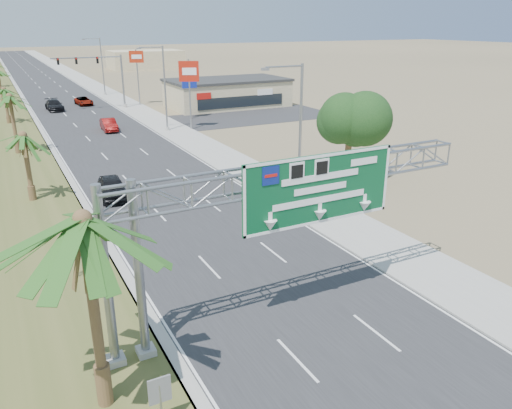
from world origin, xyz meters
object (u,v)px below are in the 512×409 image
Objects in this scene: store_building at (227,94)px; car_left_lane at (112,188)px; palm_near at (83,221)px; pole_sign_blue at (189,79)px; signal_mast at (109,77)px; car_mid_lane at (109,125)px; pole_sign_red_near at (189,75)px; pole_sign_red_far at (137,61)px; car_far at (54,105)px; sign_gantry at (283,191)px; car_right_lane at (84,101)px.

car_left_lane is at bearing -125.87° from store_building.
palm_near is 55.00m from pole_sign_blue.
signal_mast reaches higher than pole_sign_blue.
car_mid_lane is 0.54× the size of pole_sign_red_near.
palm_near is at bearing -98.13° from car_left_lane.
pole_sign_red_near is 0.98× the size of pole_sign_red_far.
palm_near is 65.60m from signal_mast.
car_far is at bearing 84.53° from palm_near.
pole_sign_red_near is (14.46, 21.52, 5.78)m from car_left_lane.
palm_near is at bearing -106.31° from pole_sign_red_far.
pole_sign_blue is (-9.08, -7.66, 3.41)m from store_building.
pole_sign_blue is at bearing 73.89° from sign_gantry.
signal_mast is 1.89× the size of car_far.
pole_sign_blue is at bearing 66.28° from palm_near.
car_far is at bearing 163.04° from signal_mast.
car_mid_lane is 0.84× the size of car_far.
car_far is (-24.84, 8.42, -1.21)m from store_building.
car_left_lane is 1.02× the size of car_right_lane.
car_right_lane is at bearing 80.87° from palm_near.
car_left_lane is 25.88m from car_mid_lane.
car_mid_lane is 19.51m from car_far.
pole_sign_blue is at bearing -79.21° from pole_sign_red_far.
car_right_lane is 0.63× the size of pole_sign_blue.
car_left_lane is at bearing -102.39° from signal_mast.
car_right_lane is (0.84, 22.41, -0.10)m from car_mid_lane.
pole_sign_red_near is at bearing -128.61° from store_building.
car_right_lane is 5.87m from car_far.
palm_near is at bearing -102.66° from signal_mast.
car_right_lane is (11.20, 69.73, -6.29)m from palm_near.
sign_gantry is 2.01× the size of palm_near.
sign_gantry is 8.41m from palm_near.
palm_near is 1.13× the size of pole_sign_blue.
palm_near is 48.84m from car_mid_lane.
pole_sign_red_near reaches higher than pole_sign_blue.
car_right_lane is (-3.17, 5.76, -4.21)m from signal_mast.
pole_sign_red_far is (14.06, 43.66, 6.00)m from car_left_lane.
pole_sign_red_near is at bearing -76.95° from car_right_lane.
pole_sign_blue is at bearing 64.16° from car_left_lane.
palm_near reaches higher than car_left_lane.
car_far is 0.63× the size of pole_sign_red_far.
sign_gantry is at bearing -112.36° from store_building.
pole_sign_red_near reaches higher than palm_near.
pole_sign_blue is (13.98, 48.41, -0.64)m from sign_gantry.
sign_gantry is 64.66m from pole_sign_red_far.
car_far is (-1.78, 64.49, -5.27)m from sign_gantry.
car_left_lane is at bearing 76.82° from palm_near.
sign_gantry is 3.54× the size of car_left_lane.
pole_sign_red_near reaches higher than signal_mast.
palm_near is 66.04m from store_building.
signal_mast is 18.08m from store_building.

